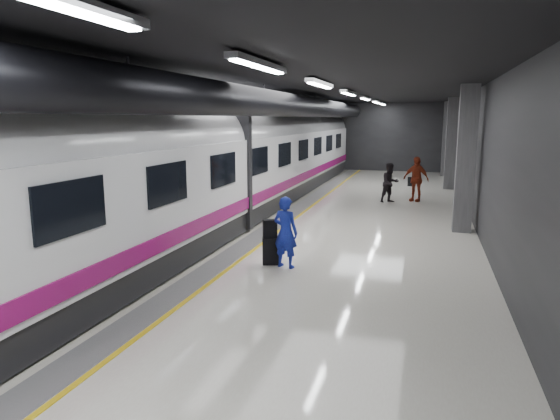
% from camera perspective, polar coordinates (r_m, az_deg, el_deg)
% --- Properties ---
extents(ground, '(40.00, 40.00, 0.00)m').
position_cam_1_polar(ground, '(15.09, 2.92, -2.96)').
color(ground, silver).
rests_on(ground, ground).
extents(platform_hall, '(10.02, 40.02, 4.51)m').
position_cam_1_polar(platform_hall, '(15.68, 2.83, 10.59)').
color(platform_hall, black).
rests_on(platform_hall, ground).
extents(train, '(3.05, 38.00, 4.05)m').
position_cam_1_polar(train, '(15.81, -8.58, 5.16)').
color(train, black).
rests_on(train, ground).
extents(traveler_main, '(0.70, 0.55, 1.70)m').
position_cam_1_polar(traveler_main, '(11.75, 0.64, -2.55)').
color(traveler_main, '#1736AD').
rests_on(traveler_main, ground).
extents(suitcase_main, '(0.46, 0.37, 0.66)m').
position_cam_1_polar(suitcase_main, '(12.12, -1.06, -4.70)').
color(suitcase_main, black).
rests_on(suitcase_main, ground).
extents(shoulder_bag, '(0.38, 0.31, 0.44)m').
position_cam_1_polar(shoulder_bag, '(12.01, -1.16, -2.14)').
color(shoulder_bag, black).
rests_on(shoulder_bag, suitcase_main).
extents(traveler_far_a, '(1.03, 1.00, 1.66)m').
position_cam_1_polar(traveler_far_a, '(21.41, 12.47, 3.05)').
color(traveler_far_a, black).
rests_on(traveler_far_a, ground).
extents(traveler_far_b, '(1.21, 0.87, 1.91)m').
position_cam_1_polar(traveler_far_b, '(22.00, 15.27, 3.44)').
color(traveler_far_b, maroon).
rests_on(traveler_far_b, ground).
extents(suitcase_far, '(0.36, 0.26, 0.48)m').
position_cam_1_polar(suitcase_far, '(26.95, 14.77, 3.16)').
color(suitcase_far, black).
rests_on(suitcase_far, ground).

